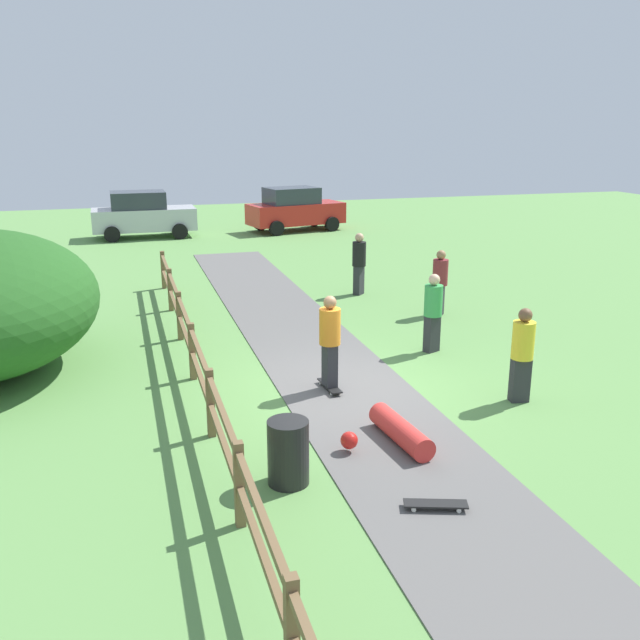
% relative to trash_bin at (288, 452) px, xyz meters
% --- Properties ---
extents(ground_plane, '(60.00, 60.00, 0.00)m').
position_rel_trash_bin_xyz_m(ground_plane, '(1.80, 3.03, -0.45)').
color(ground_plane, '#60934C').
extents(asphalt_path, '(2.40, 28.00, 0.02)m').
position_rel_trash_bin_xyz_m(asphalt_path, '(1.80, 3.03, -0.44)').
color(asphalt_path, '#605E5B').
rests_on(asphalt_path, ground_plane).
extents(wooden_fence, '(0.12, 18.12, 1.10)m').
position_rel_trash_bin_xyz_m(wooden_fence, '(-0.80, 3.03, 0.22)').
color(wooden_fence, brown).
rests_on(wooden_fence, ground_plane).
extents(trash_bin, '(0.56, 0.56, 0.90)m').
position_rel_trash_bin_xyz_m(trash_bin, '(0.00, 0.00, 0.00)').
color(trash_bin, black).
rests_on(trash_bin, ground_plane).
extents(skater_riding, '(0.40, 0.81, 1.75)m').
position_rel_trash_bin_xyz_m(skater_riding, '(1.51, 3.03, 0.54)').
color(skater_riding, black).
rests_on(skater_riding, asphalt_path).
extents(skater_fallen, '(1.23, 1.49, 0.36)m').
position_rel_trash_bin_xyz_m(skater_fallen, '(1.84, 0.67, -0.25)').
color(skater_fallen, red).
rests_on(skater_fallen, asphalt_path).
extents(skateboard_loose, '(0.82, 0.44, 0.08)m').
position_rel_trash_bin_xyz_m(skateboard_loose, '(1.60, -1.19, -0.36)').
color(skateboard_loose, black).
rests_on(skateboard_loose, asphalt_path).
extents(bystander_green, '(0.50, 0.50, 1.68)m').
position_rel_trash_bin_xyz_m(bystander_green, '(4.23, 4.55, 0.47)').
color(bystander_green, '#2D2D33').
rests_on(bystander_green, ground_plane).
extents(bystander_yellow, '(0.43, 0.43, 1.68)m').
position_rel_trash_bin_xyz_m(bystander_yellow, '(4.53, 1.64, 0.47)').
color(bystander_yellow, '#2D2D33').
rests_on(bystander_yellow, ground_plane).
extents(bystander_black, '(0.54, 0.54, 1.74)m').
position_rel_trash_bin_xyz_m(bystander_black, '(4.43, 9.75, 0.51)').
color(bystander_black, '#2D2D33').
rests_on(bystander_black, ground_plane).
extents(bystander_maroon, '(0.54, 0.54, 1.65)m').
position_rel_trash_bin_xyz_m(bystander_maroon, '(5.64, 7.13, 0.46)').
color(bystander_maroon, '#2D2D33').
rests_on(bystander_maroon, ground_plane).
extents(parked_car_red, '(4.46, 2.63, 1.92)m').
position_rel_trash_bin_xyz_m(parked_car_red, '(5.62, 21.71, 0.51)').
color(parked_car_red, red).
rests_on(parked_car_red, ground_plane).
extents(parked_car_silver, '(4.22, 2.05, 1.92)m').
position_rel_trash_bin_xyz_m(parked_car_silver, '(-0.94, 21.72, 0.51)').
color(parked_car_silver, '#B7B7BC').
rests_on(parked_car_silver, ground_plane).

